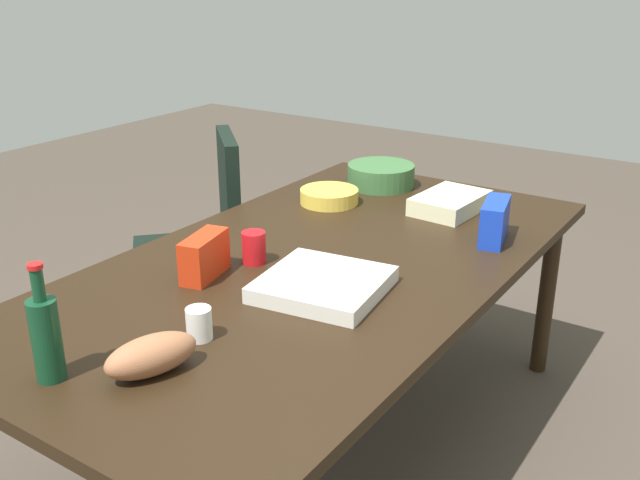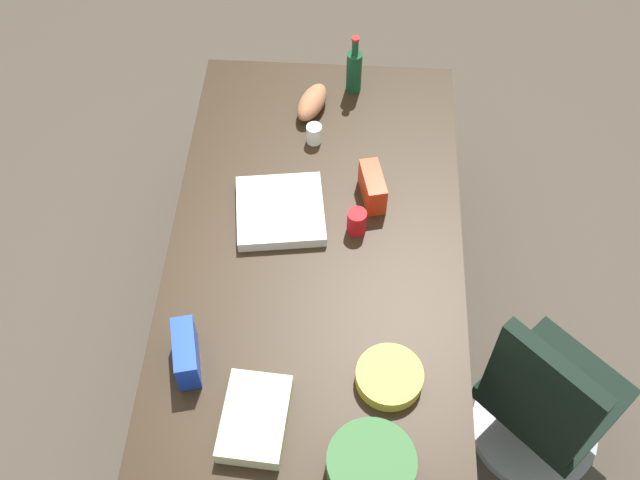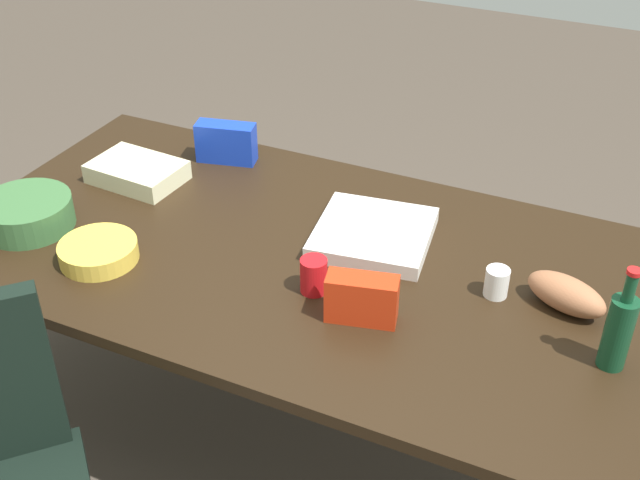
{
  "view_description": "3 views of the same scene",
  "coord_description": "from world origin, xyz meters",
  "views": [
    {
      "loc": [
        -1.86,
        -1.27,
        1.74
      ],
      "look_at": [
        -0.02,
        -0.03,
        0.87
      ],
      "focal_mm": 40.58,
      "sensor_mm": 36.0,
      "label": 1
    },
    {
      "loc": [
        1.74,
        0.12,
        3.28
      ],
      "look_at": [
        -0.03,
        0.02,
        0.81
      ],
      "focal_mm": 42.44,
      "sensor_mm": 36.0,
      "label": 2
    },
    {
      "loc": [
        -0.93,
        1.86,
        2.22
      ],
      "look_at": [
        -0.07,
        0.01,
        0.85
      ],
      "focal_mm": 44.99,
      "sensor_mm": 36.0,
      "label": 3
    }
  ],
  "objects": [
    {
      "name": "ground_plane",
      "position": [
        0.0,
        0.0,
        0.0
      ],
      "size": [
        10.0,
        10.0,
        0.0
      ],
      "primitive_type": "plane",
      "color": "#453B32"
    },
    {
      "name": "conference_table",
      "position": [
        0.0,
        0.0,
        0.71
      ],
      "size": [
        2.26,
        1.2,
        0.78
      ],
      "color": "black",
      "rests_on": "ground"
    },
    {
      "name": "red_solo_cup",
      "position": [
        -0.12,
        0.16,
        0.83
      ],
      "size": [
        0.09,
        0.09,
        0.11
      ],
      "primitive_type": "cylinder",
      "rotation": [
        0.0,
        0.0,
        0.1
      ],
      "color": "red",
      "rests_on": "conference_table"
    },
    {
      "name": "wine_bottle",
      "position": [
        -0.96,
        0.12,
        0.89
      ],
      "size": [
        0.09,
        0.09,
        0.31
      ],
      "color": "#113E24",
      "rests_on": "conference_table"
    },
    {
      "name": "pizza_box",
      "position": [
        -0.18,
        -0.16,
        0.8
      ],
      "size": [
        0.41,
        0.41,
        0.05
      ],
      "primitive_type": "cube",
      "rotation": [
        0.0,
        0.0,
        0.14
      ],
      "color": "silver",
      "rests_on": "conference_table"
    },
    {
      "name": "chip_bag_blue",
      "position": [
        0.52,
        -0.43,
        0.85
      ],
      "size": [
        0.23,
        0.13,
        0.15
      ],
      "primitive_type": "cube",
      "rotation": [
        0.0,
        0.0,
        0.23
      ],
      "color": "#1739C2",
      "rests_on": "conference_table"
    },
    {
      "name": "salad_bowl",
      "position": [
        0.88,
        0.24,
        0.83
      ],
      "size": [
        0.33,
        0.33,
        0.1
      ],
      "primitive_type": "cylinder",
      "rotation": [
        0.0,
        0.0,
        -0.11
      ],
      "color": "#376436",
      "rests_on": "conference_table"
    },
    {
      "name": "chip_bag_red",
      "position": [
        -0.3,
        0.22,
        0.85
      ],
      "size": [
        0.21,
        0.12,
        0.14
      ],
      "primitive_type": "cube",
      "rotation": [
        0.0,
        0.0,
        0.23
      ],
      "color": "red",
      "rests_on": "conference_table"
    },
    {
      "name": "chip_bowl",
      "position": [
        0.55,
        0.3,
        0.81
      ],
      "size": [
        0.3,
        0.3,
        0.06
      ],
      "primitive_type": "cylinder",
      "rotation": [
        0.0,
        0.0,
        -0.3
      ],
      "color": "gold",
      "rests_on": "conference_table"
    },
    {
      "name": "sheet_cake",
      "position": [
        0.73,
        -0.16,
        0.81
      ],
      "size": [
        0.33,
        0.24,
        0.07
      ],
      "primitive_type": "cube",
      "rotation": [
        0.0,
        0.0,
        -0.07
      ],
      "color": "beige",
      "rests_on": "conference_table"
    },
    {
      "name": "paper_cup",
      "position": [
        -0.61,
        -0.04,
        0.82
      ],
      "size": [
        0.08,
        0.08,
        0.09
      ],
      "primitive_type": "cylinder",
      "rotation": [
        0.0,
        0.0,
        0.16
      ],
      "color": "white",
      "rests_on": "conference_table"
    },
    {
      "name": "bread_loaf",
      "position": [
        -0.81,
        -0.06,
        0.83
      ],
      "size": [
        0.26,
        0.18,
        0.1
      ],
      "primitive_type": "ellipsoid",
      "rotation": [
        0.0,
        0.0,
        -0.34
      ],
      "color": "#A06442",
      "rests_on": "conference_table"
    }
  ]
}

